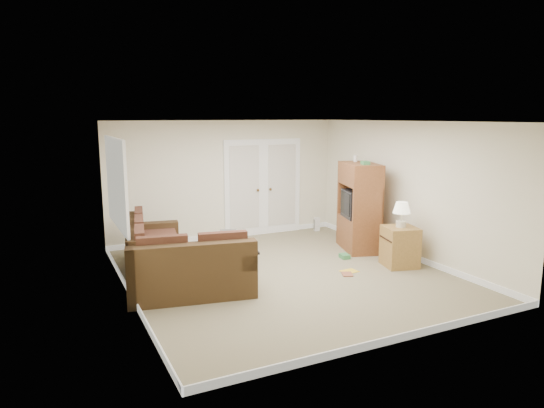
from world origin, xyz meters
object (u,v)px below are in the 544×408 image
sectional_sofa (170,261)px  coffee_table (227,255)px  tv_armoire (359,206)px  side_cabinet (400,243)px

sectional_sofa → coffee_table: bearing=25.5°
tv_armoire → side_cabinet: size_ratio=1.60×
sectional_sofa → coffee_table: size_ratio=2.77×
coffee_table → tv_armoire: size_ratio=0.60×
side_cabinet → sectional_sofa: bearing=-179.3°
coffee_table → tv_armoire: bearing=17.3°
coffee_table → side_cabinet: side_cabinet is taller
sectional_sofa → coffee_table: (1.06, 0.29, -0.11)m
sectional_sofa → side_cabinet: bearing=-3.7°
sectional_sofa → side_cabinet: (3.80, -0.94, 0.08)m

